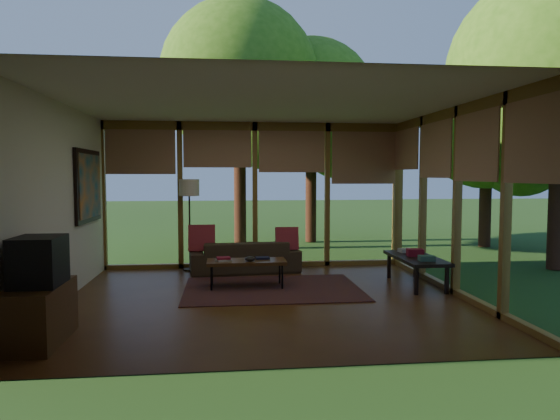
{
  "coord_description": "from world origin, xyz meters",
  "views": [
    {
      "loc": [
        -0.56,
        -6.81,
        1.72
      ],
      "look_at": [
        0.27,
        0.7,
        1.19
      ],
      "focal_mm": 32.0,
      "sensor_mm": 36.0,
      "label": 1
    }
  ],
  "objects": [
    {
      "name": "media_cabinet",
      "position": [
        -2.47,
        -1.55,
        0.3
      ],
      "size": [
        0.5,
        1.0,
        0.6
      ],
      "primitive_type": "cube",
      "color": "#4B2D14",
      "rests_on": "floor"
    },
    {
      "name": "wall_painting",
      "position": [
        -2.71,
        1.4,
        1.55
      ],
      "size": [
        0.06,
        1.35,
        1.15
      ],
      "color": "black",
      "rests_on": "wall_left"
    },
    {
      "name": "window_wall_right",
      "position": [
        2.75,
        0.0,
        1.35
      ],
      "size": [
        0.12,
        5.0,
        2.7
      ],
      "primitive_type": "cube",
      "color": "olive",
      "rests_on": "ground"
    },
    {
      "name": "console_book_a",
      "position": [
        2.4,
        0.21,
        0.49
      ],
      "size": [
        0.23,
        0.17,
        0.08
      ],
      "primitive_type": "cube",
      "rotation": [
        0.0,
        0.0,
        -0.07
      ],
      "color": "#376154",
      "rests_on": "side_console"
    },
    {
      "name": "coffee_table",
      "position": [
        -0.24,
        0.74,
        0.39
      ],
      "size": [
        1.2,
        0.5,
        0.43
      ],
      "color": "#4B2D14",
      "rests_on": "floor"
    },
    {
      "name": "wall_front",
      "position": [
        0.0,
        -2.5,
        1.35
      ],
      "size": [
        5.5,
        0.04,
        2.7
      ],
      "primitive_type": "cube",
      "color": "silver",
      "rests_on": "ground"
    },
    {
      "name": "console_book_b",
      "position": [
        2.4,
        0.66,
        0.51
      ],
      "size": [
        0.27,
        0.22,
        0.11
      ],
      "primitive_type": "cube",
      "rotation": [
        0.0,
        0.0,
        -0.16
      ],
      "color": "maroon",
      "rests_on": "side_console"
    },
    {
      "name": "tree_nw",
      "position": [
        -0.21,
        4.91,
        3.92
      ],
      "size": [
        3.65,
        3.65,
        5.76
      ],
      "color": "#3C1F16",
      "rests_on": "ground"
    },
    {
      "name": "tree_far",
      "position": [
        5.42,
        4.57,
        2.91
      ],
      "size": [
        3.05,
        3.05,
        4.44
      ],
      "color": "#3C1F16",
      "rests_on": "ground"
    },
    {
      "name": "tree_se",
      "position": [
        5.29,
        1.64,
        3.51
      ],
      "size": [
        3.75,
        3.75,
        5.39
      ],
      "color": "#3C1F16",
      "rests_on": "ground"
    },
    {
      "name": "side_console",
      "position": [
        2.4,
        0.61,
        0.41
      ],
      "size": [
        0.6,
        1.4,
        0.46
      ],
      "color": "black",
      "rests_on": "floor"
    },
    {
      "name": "ct_book_side",
      "position": [
        0.01,
        0.82,
        0.44
      ],
      "size": [
        0.22,
        0.17,
        0.03
      ],
      "primitive_type": "cube",
      "rotation": [
        0.0,
        0.0,
        0.07
      ],
      "color": "black",
      "rests_on": "coffee_table"
    },
    {
      "name": "television",
      "position": [
        -2.45,
        -1.55,
        0.85
      ],
      "size": [
        0.45,
        0.55,
        0.5
      ],
      "primitive_type": "cube",
      "color": "black",
      "rests_on": "media_cabinet"
    },
    {
      "name": "ct_book_lower",
      "position": [
        -0.59,
        0.69,
        0.44
      ],
      "size": [
        0.25,
        0.22,
        0.03
      ],
      "primitive_type": "cube",
      "rotation": [
        0.0,
        0.0,
        0.34
      ],
      "color": "#B3AEA3",
      "rests_on": "coffee_table"
    },
    {
      "name": "pillow_right",
      "position": [
        0.53,
        1.95,
        0.58
      ],
      "size": [
        0.41,
        0.22,
        0.42
      ],
      "primitive_type": "cube",
      "rotation": [
        -0.21,
        0.0,
        0.0
      ],
      "color": "maroon",
      "rests_on": "sofa"
    },
    {
      "name": "window_wall_back",
      "position": [
        0.0,
        2.5,
        1.35
      ],
      "size": [
        5.5,
        0.12,
        2.7
      ],
      "primitive_type": "cube",
      "color": "olive",
      "rests_on": "ground"
    },
    {
      "name": "floor_lamp",
      "position": [
        -1.2,
        2.27,
        1.41
      ],
      "size": [
        0.36,
        0.36,
        1.65
      ],
      "color": "black",
      "rests_on": "floor"
    },
    {
      "name": "wall_left",
      "position": [
        -2.75,
        0.0,
        1.35
      ],
      "size": [
        0.04,
        5.0,
        2.7
      ],
      "primitive_type": "cube",
      "color": "silver",
      "rests_on": "ground"
    },
    {
      "name": "rug",
      "position": [
        0.15,
        0.6,
        0.01
      ],
      "size": [
        2.64,
        1.87,
        0.01
      ],
      "primitive_type": "cube",
      "color": "maroon",
      "rests_on": "floor"
    },
    {
      "name": "ct_bowl",
      "position": [
        -0.19,
        0.64,
        0.46
      ],
      "size": [
        0.16,
        0.16,
        0.07
      ],
      "primitive_type": "ellipsoid",
      "color": "black",
      "rests_on": "coffee_table"
    },
    {
      "name": "pillow_left",
      "position": [
        -0.97,
        1.95,
        0.61
      ],
      "size": [
        0.46,
        0.25,
        0.48
      ],
      "primitive_type": "cube",
      "rotation": [
        -0.21,
        0.0,
        0.0
      ],
      "color": "maroon",
      "rests_on": "sofa"
    },
    {
      "name": "exterior_lawn",
      "position": [
        8.0,
        8.0,
        -0.01
      ],
      "size": [
        40.0,
        40.0,
        0.0
      ],
      "primitive_type": "plane",
      "color": "#234A1B",
      "rests_on": "ground"
    },
    {
      "name": "ceiling",
      "position": [
        0.0,
        0.0,
        2.7
      ],
      "size": [
        5.5,
        5.5,
        0.0
      ],
      "primitive_type": "plane",
      "rotation": [
        3.14,
        0.0,
        0.0
      ],
      "color": "white",
      "rests_on": "ground"
    },
    {
      "name": "sofa",
      "position": [
        -0.22,
        2.0,
        0.28
      ],
      "size": [
        1.99,
        0.95,
        0.56
      ],
      "primitive_type": "imported",
      "rotation": [
        0.0,
        0.0,
        3.25
      ],
      "color": "#3B2D1D",
      "rests_on": "floor"
    },
    {
      "name": "ct_book_upper",
      "position": [
        -0.59,
        0.69,
        0.47
      ],
      "size": [
        0.22,
        0.18,
        0.03
      ],
      "primitive_type": "cube",
      "rotation": [
        0.0,
        0.0,
        0.14
      ],
      "color": "maroon",
      "rests_on": "coffee_table"
    },
    {
      "name": "tree_ne",
      "position": [
        1.65,
        5.94,
        3.54
      ],
      "size": [
        3.32,
        3.32,
        5.21
      ],
      "color": "#3C1F16",
      "rests_on": "ground"
    },
    {
      "name": "floor",
      "position": [
        0.0,
        0.0,
        0.0
      ],
      "size": [
        5.5,
        5.5,
        0.0
      ],
      "primitive_type": "plane",
      "color": "#5C3318",
      "rests_on": "ground"
    },
    {
      "name": "console_book_c",
      "position": [
        2.4,
        1.06,
        0.49
      ],
      "size": [
        0.24,
        0.19,
        0.06
      ],
      "primitive_type": "cube",
      "rotation": [
        0.0,
        0.0,
        0.14
      ],
      "color": "#B3AEA3",
      "rests_on": "side_console"
    }
  ]
}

